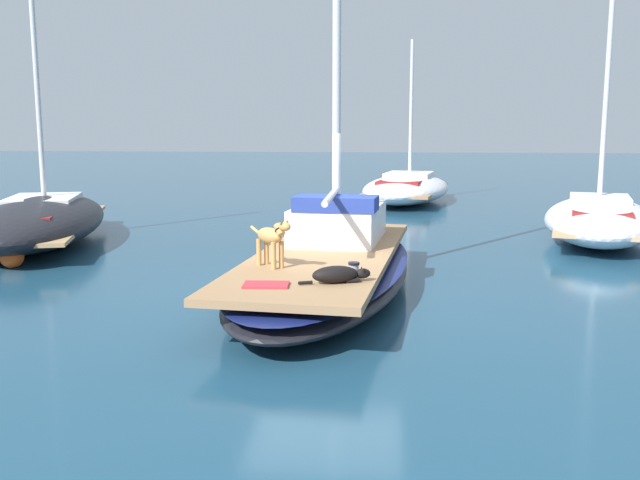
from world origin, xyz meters
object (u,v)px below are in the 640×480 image
object	(u,v)px
deck_towel	(266,285)
moored_boat_far_astern	(406,188)
dog_black	(338,275)
mooring_buoy	(12,256)
moored_boat_port_side	(39,220)
dog_tan	(272,238)
deck_winch	(354,271)
sailboat_main	(326,272)
moored_boat_starboard_side	(599,218)

from	to	relation	value
deck_towel	moored_boat_far_astern	bearing A→B (deg)	82.23
dog_black	mooring_buoy	distance (m)	7.28
deck_towel	moored_boat_port_side	world-z (taller)	moored_boat_port_side
deck_towel	dog_tan	bearing A→B (deg)	95.71
deck_winch	mooring_buoy	distance (m)	7.31
sailboat_main	moored_boat_port_side	world-z (taller)	moored_boat_port_side
sailboat_main	deck_winch	xyz separation A→B (m)	(0.53, -1.89, 0.42)
deck_winch	moored_boat_port_side	size ratio (longest dim) A/B	0.03
deck_winch	deck_towel	size ratio (longest dim) A/B	0.38
mooring_buoy	deck_towel	bearing A→B (deg)	-34.86
dog_black	moored_boat_starboard_side	bearing A→B (deg)	54.74
sailboat_main	deck_towel	size ratio (longest dim) A/B	13.31
moored_boat_port_side	deck_winch	bearing A→B (deg)	-38.90
deck_towel	mooring_buoy	size ratio (longest dim) A/B	1.27
deck_towel	mooring_buoy	xyz separation A→B (m)	(-5.46, 3.81, -0.46)
dog_black	deck_towel	distance (m)	0.92
sailboat_main	dog_black	world-z (taller)	dog_black
moored_boat_starboard_side	mooring_buoy	bearing A→B (deg)	-160.56
moored_boat_starboard_side	mooring_buoy	distance (m)	12.50
moored_boat_port_side	moored_boat_far_astern	world-z (taller)	moored_boat_port_side
dog_black	dog_tan	xyz separation A→B (m)	(-0.99, 0.89, 0.32)
dog_black	sailboat_main	bearing A→B (deg)	98.88
deck_winch	moored_boat_port_side	bearing A→B (deg)	141.10
moored_boat_far_astern	moored_boat_port_side	bearing A→B (deg)	-132.14
dog_tan	dog_black	bearing A→B (deg)	-42.00
deck_towel	mooring_buoy	bearing A→B (deg)	145.14
sailboat_main	deck_towel	bearing A→B (deg)	-102.35
deck_towel	mooring_buoy	world-z (taller)	deck_towel
deck_towel	moored_boat_far_astern	distance (m)	15.99
moored_boat_far_astern	mooring_buoy	bearing A→B (deg)	-122.36
dog_tan	moored_boat_starboard_side	size ratio (longest dim) A/B	0.11
dog_tan	deck_towel	size ratio (longest dim) A/B	1.31
dog_tan	moored_boat_starboard_side	distance (m)	9.39
dog_tan	deck_winch	bearing A→B (deg)	-26.92
sailboat_main	moored_boat_far_astern	world-z (taller)	moored_boat_far_astern
sailboat_main	dog_tan	world-z (taller)	dog_tan
deck_towel	moored_boat_starboard_side	xyz separation A→B (m)	(6.32, 7.97, -0.14)
moored_boat_port_side	moored_boat_far_astern	xyz separation A→B (m)	(8.46, 9.35, -0.03)
dog_tan	deck_towel	distance (m)	1.23
moored_boat_port_side	moored_boat_far_astern	bearing A→B (deg)	47.86
dog_black	deck_winch	world-z (taller)	dog_black
deck_towel	moored_boat_port_side	bearing A→B (deg)	134.12
moored_boat_starboard_side	moored_boat_far_astern	bearing A→B (deg)	117.84
dog_black	moored_boat_starboard_side	size ratio (longest dim) A/B	0.14
sailboat_main	deck_towel	distance (m)	2.52
moored_boat_port_side	moored_boat_starboard_side	bearing A→B (deg)	6.66
sailboat_main	dog_tan	xyz separation A→B (m)	(-0.65, -1.29, 0.75)
sailboat_main	moored_boat_port_side	xyz separation A→B (m)	(-6.83, 4.05, 0.21)
deck_towel	moored_boat_starboard_side	size ratio (longest dim) A/B	0.08
sailboat_main	mooring_buoy	xyz separation A→B (m)	(-6.00, 1.37, -0.12)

